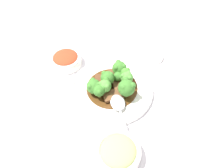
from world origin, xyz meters
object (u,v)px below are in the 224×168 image
(broccoli_floret_0, at_px, (107,78))
(sauce_dish, at_px, (154,57))
(main_plate, at_px, (112,89))
(broccoli_floret_7, at_px, (105,86))
(broccoli_floret_3, at_px, (125,72))
(broccoli_floret_4, at_px, (127,78))
(broccoli_floret_1, at_px, (119,77))
(serving_spoon, at_px, (119,107))
(broccoli_floret_6, at_px, (99,90))
(beef_strip_1, at_px, (109,77))
(side_bowl_appetizer, at_px, (118,153))
(broccoli_floret_5, at_px, (127,87))
(broccoli_floret_2, at_px, (94,86))
(beef_strip_3, at_px, (113,95))
(side_bowl_kimchi, at_px, (66,60))
(beef_strip_2, at_px, (119,87))
(broccoli_floret_8, at_px, (119,68))
(beef_strip_0, at_px, (98,81))

(broccoli_floret_0, relative_size, sauce_dish, 0.75)
(main_plate, relative_size, broccoli_floret_0, 4.95)
(broccoli_floret_0, bearing_deg, broccoli_floret_7, 114.47)
(broccoli_floret_3, xyz_separation_m, sauce_dish, (-0.02, -0.16, -0.04))
(broccoli_floret_4, distance_m, broccoli_floret_7, 0.08)
(broccoli_floret_1, height_order, serving_spoon, broccoli_floret_1)
(broccoli_floret_6, distance_m, serving_spoon, 0.08)
(beef_strip_1, height_order, broccoli_floret_7, broccoli_floret_7)
(serving_spoon, relative_size, side_bowl_appetizer, 1.49)
(broccoli_floret_0, relative_size, broccoli_floret_5, 0.87)
(main_plate, relative_size, broccoli_floret_1, 7.20)
(serving_spoon, bearing_deg, main_plate, -38.60)
(broccoli_floret_2, height_order, broccoli_floret_6, broccoli_floret_2)
(beef_strip_3, bearing_deg, broccoli_floret_5, -133.50)
(broccoli_floret_6, distance_m, side_bowl_kimchi, 0.21)
(broccoli_floret_3, height_order, broccoli_floret_5, broccoli_floret_5)
(beef_strip_2, height_order, broccoli_floret_2, broccoli_floret_2)
(main_plate, distance_m, broccoli_floret_3, 0.07)
(broccoli_floret_8, bearing_deg, broccoli_floret_5, 141.10)
(broccoli_floret_5, height_order, serving_spoon, broccoli_floret_5)
(beef_strip_2, relative_size, broccoli_floret_1, 1.84)
(broccoli_floret_1, distance_m, side_bowl_kimchi, 0.21)
(broccoli_floret_2, bearing_deg, beef_strip_1, -91.31)
(beef_strip_1, xyz_separation_m, beef_strip_2, (-0.05, 0.01, -0.00))
(main_plate, height_order, beef_strip_1, beef_strip_1)
(beef_strip_3, bearing_deg, main_plate, -49.15)
(beef_strip_2, xyz_separation_m, side_bowl_kimchi, (0.23, 0.01, -0.00))
(serving_spoon, height_order, sauce_dish, serving_spoon)
(broccoli_floret_2, xyz_separation_m, side_bowl_kimchi, (0.17, -0.05, -0.03))
(beef_strip_1, distance_m, broccoli_floret_6, 0.08)
(broccoli_floret_4, relative_size, side_bowl_kimchi, 0.46)
(broccoli_floret_0, xyz_separation_m, broccoli_floret_1, (-0.02, -0.04, -0.01))
(broccoli_floret_5, bearing_deg, broccoli_floret_4, -55.13)
(beef_strip_2, xyz_separation_m, broccoli_floret_4, (-0.01, -0.03, 0.03))
(broccoli_floret_0, distance_m, sauce_dish, 0.23)
(beef_strip_1, height_order, sauce_dish, beef_strip_1)
(beef_strip_0, relative_size, side_bowl_kimchi, 0.47)
(main_plate, xyz_separation_m, broccoli_floret_6, (0.01, 0.05, 0.04))
(broccoli_floret_3, bearing_deg, serving_spoon, 116.44)
(broccoli_floret_0, relative_size, broccoli_floret_6, 1.14)
(main_plate, relative_size, beef_strip_1, 4.01)
(beef_strip_3, height_order, broccoli_floret_5, broccoli_floret_5)
(broccoli_floret_7, bearing_deg, broccoli_floret_8, -84.66)
(beef_strip_1, xyz_separation_m, broccoli_floret_7, (-0.03, 0.05, 0.03))
(broccoli_floret_7, bearing_deg, beef_strip_1, -63.70)
(main_plate, height_order, broccoli_floret_1, broccoli_floret_1)
(sauce_dish, bearing_deg, serving_spoon, 96.92)
(broccoli_floret_4, distance_m, sauce_dish, 0.18)
(broccoli_floret_2, height_order, broccoli_floret_8, broccoli_floret_8)
(broccoli_floret_3, bearing_deg, broccoli_floret_1, 67.64)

